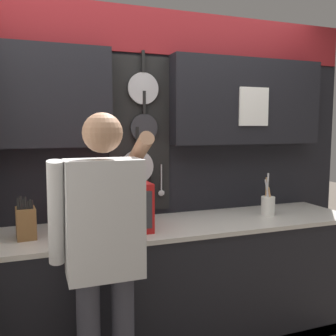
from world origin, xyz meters
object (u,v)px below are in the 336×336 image
object	(u,v)px
utensil_crock	(268,204)
person	(104,243)
knife_block	(26,222)
microwave	(112,206)

from	to	relation	value
utensil_crock	person	world-z (taller)	person
knife_block	person	xyz separation A→B (m)	(0.38, -0.51, -0.02)
person	knife_block	bearing A→B (deg)	126.57
knife_block	utensil_crock	xyz separation A→B (m)	(1.73, 0.00, -0.01)
utensil_crock	person	distance (m)	1.44
microwave	person	bearing A→B (deg)	-106.30
microwave	utensil_crock	distance (m)	1.20
microwave	person	distance (m)	0.54
utensil_crock	person	xyz separation A→B (m)	(-1.35, -0.51, -0.01)
person	utensil_crock	bearing A→B (deg)	20.84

